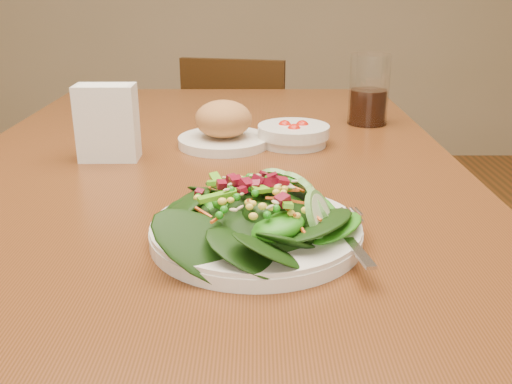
{
  "coord_description": "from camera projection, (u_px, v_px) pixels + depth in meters",
  "views": [
    {
      "loc": [
        0.09,
        -0.98,
        1.06
      ],
      "look_at": [
        0.09,
        -0.31,
        0.81
      ],
      "focal_mm": 40.0,
      "sensor_mm": 36.0,
      "label": 1
    }
  ],
  "objects": [
    {
      "name": "tomato_bowl",
      "position": [
        293.0,
        134.0,
        1.11
      ],
      "size": [
        0.14,
        0.14,
        0.05
      ],
      "color": "silver",
      "rests_on": "dining_table"
    },
    {
      "name": "bread_plate",
      "position": [
        223.0,
        127.0,
        1.1
      ],
      "size": [
        0.18,
        0.18,
        0.09
      ],
      "color": "silver",
      "rests_on": "dining_table"
    },
    {
      "name": "dining_table",
      "position": [
        209.0,
        212.0,
        1.06
      ],
      "size": [
        0.9,
        1.4,
        0.75
      ],
      "color": "brown",
      "rests_on": "ground_plane"
    },
    {
      "name": "salad_plate",
      "position": [
        264.0,
        219.0,
        0.7
      ],
      "size": [
        0.27,
        0.26,
        0.08
      ],
      "rotation": [
        0.0,
        0.0,
        0.09
      ],
      "color": "silver",
      "rests_on": "dining_table"
    },
    {
      "name": "chair_far",
      "position": [
        241.0,
        159.0,
        2.11
      ],
      "size": [
        0.44,
        0.45,
        0.81
      ],
      "rotation": [
        0.0,
        0.0,
        2.93
      ],
      "color": "#341A08",
      "rests_on": "ground_plane"
    },
    {
      "name": "napkin_holder",
      "position": [
        107.0,
        121.0,
        1.01
      ],
      "size": [
        0.1,
        0.06,
        0.13
      ],
      "rotation": [
        0.0,
        0.0,
        0.01
      ],
      "color": "white",
      "rests_on": "dining_table"
    },
    {
      "name": "drinking_glass",
      "position": [
        369.0,
        95.0,
        1.26
      ],
      "size": [
        0.09,
        0.09,
        0.15
      ],
      "color": "silver",
      "rests_on": "dining_table"
    }
  ]
}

